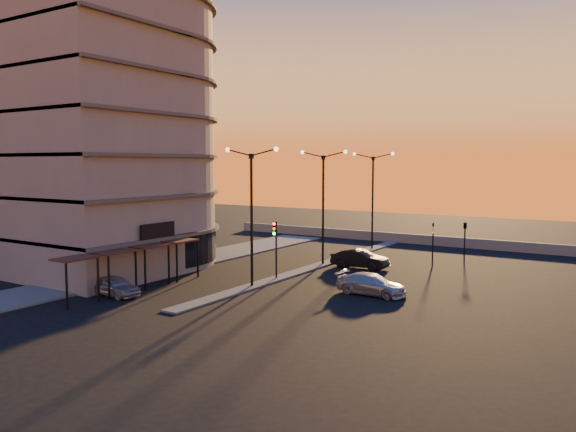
{
  "coord_description": "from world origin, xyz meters",
  "views": [
    {
      "loc": [
        22.26,
        -30.49,
        8.43
      ],
      "look_at": [
        -1.19,
        6.47,
        4.31
      ],
      "focal_mm": 35.0,
      "sensor_mm": 36.0,
      "label": 1
    }
  ],
  "objects_px": {
    "streetlamp_mid": "(323,198)",
    "car_wagon": "(371,284)",
    "car_hatchback": "(114,286)",
    "car_sedan": "(360,259)",
    "traffic_light_main": "(275,240)"
  },
  "relations": [
    {
      "from": "car_hatchback",
      "to": "car_wagon",
      "type": "bearing_deg",
      "value": -53.66
    },
    {
      "from": "car_hatchback",
      "to": "car_wagon",
      "type": "height_order",
      "value": "car_wagon"
    },
    {
      "from": "traffic_light_main",
      "to": "car_wagon",
      "type": "bearing_deg",
      "value": -3.85
    },
    {
      "from": "streetlamp_mid",
      "to": "car_sedan",
      "type": "relative_size",
      "value": 2.07
    },
    {
      "from": "car_hatchback",
      "to": "car_sedan",
      "type": "xyz_separation_m",
      "value": [
        9.17,
        17.04,
        0.11
      ]
    },
    {
      "from": "car_sedan",
      "to": "streetlamp_mid",
      "type": "bearing_deg",
      "value": 93.98
    },
    {
      "from": "traffic_light_main",
      "to": "car_hatchback",
      "type": "height_order",
      "value": "traffic_light_main"
    },
    {
      "from": "traffic_light_main",
      "to": "car_wagon",
      "type": "relative_size",
      "value": 0.92
    },
    {
      "from": "car_wagon",
      "to": "car_hatchback",
      "type": "bearing_deg",
      "value": 125.04
    },
    {
      "from": "car_hatchback",
      "to": "car_sedan",
      "type": "bearing_deg",
      "value": -25.45
    },
    {
      "from": "streetlamp_mid",
      "to": "car_wagon",
      "type": "relative_size",
      "value": 2.05
    },
    {
      "from": "traffic_light_main",
      "to": "car_sedan",
      "type": "distance_m",
      "value": 8.38
    },
    {
      "from": "car_sedan",
      "to": "car_wagon",
      "type": "distance_m",
      "value": 9.17
    },
    {
      "from": "car_sedan",
      "to": "traffic_light_main",
      "type": "bearing_deg",
      "value": 155.06
    },
    {
      "from": "streetlamp_mid",
      "to": "car_hatchback",
      "type": "xyz_separation_m",
      "value": [
        -5.93,
        -16.74,
        -4.94
      ]
    }
  ]
}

